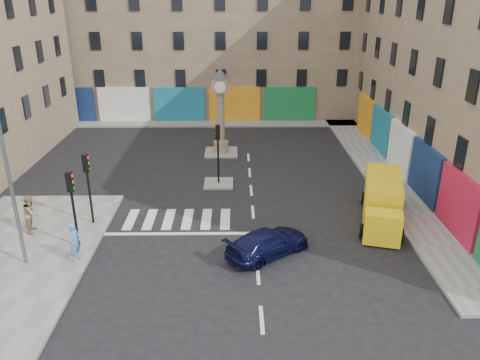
{
  "coord_description": "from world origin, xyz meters",
  "views": [
    {
      "loc": [
        -0.95,
        -19.0,
        11.3
      ],
      "look_at": [
        -0.71,
        3.79,
        2.0
      ],
      "focal_mm": 35.0,
      "sensor_mm": 36.0,
      "label": 1
    }
  ],
  "objects_px": {
    "traffic_light_left_near": "(72,198)",
    "traffic_light_island": "(218,145)",
    "traffic_light_left_far": "(88,178)",
    "pedestrian_blue": "(75,242)",
    "navy_sedan": "(268,243)",
    "clock_pillar": "(220,106)",
    "yellow_van": "(382,201)",
    "pedestrian_tan": "(31,213)",
    "lamp_post": "(6,164)"
  },
  "relations": [
    {
      "from": "navy_sedan",
      "to": "yellow_van",
      "type": "relative_size",
      "value": 0.67
    },
    {
      "from": "traffic_light_island",
      "to": "pedestrian_tan",
      "type": "bearing_deg",
      "value": -145.1
    },
    {
      "from": "traffic_light_left_far",
      "to": "yellow_van",
      "type": "relative_size",
      "value": 0.6
    },
    {
      "from": "yellow_van",
      "to": "pedestrian_blue",
      "type": "height_order",
      "value": "yellow_van"
    },
    {
      "from": "traffic_light_island",
      "to": "navy_sedan",
      "type": "distance_m",
      "value": 8.98
    },
    {
      "from": "traffic_light_island",
      "to": "pedestrian_blue",
      "type": "height_order",
      "value": "traffic_light_island"
    },
    {
      "from": "pedestrian_blue",
      "to": "pedestrian_tan",
      "type": "xyz_separation_m",
      "value": [
        -2.99,
        2.72,
        0.04
      ]
    },
    {
      "from": "clock_pillar",
      "to": "pedestrian_blue",
      "type": "distance_m",
      "value": 16.33
    },
    {
      "from": "navy_sedan",
      "to": "pedestrian_blue",
      "type": "distance_m",
      "value": 8.56
    },
    {
      "from": "clock_pillar",
      "to": "pedestrian_blue",
      "type": "xyz_separation_m",
      "value": [
        -6.0,
        -14.99,
        -2.48
      ]
    },
    {
      "from": "navy_sedan",
      "to": "traffic_light_left_near",
      "type": "bearing_deg",
      "value": 49.6
    },
    {
      "from": "navy_sedan",
      "to": "clock_pillar",
      "type": "bearing_deg",
      "value": -26.64
    },
    {
      "from": "traffic_light_left_near",
      "to": "traffic_light_left_far",
      "type": "distance_m",
      "value": 2.4
    },
    {
      "from": "traffic_light_left_near",
      "to": "navy_sedan",
      "type": "xyz_separation_m",
      "value": [
        8.83,
        -0.58,
        -2.01
      ]
    },
    {
      "from": "traffic_light_left_near",
      "to": "yellow_van",
      "type": "distance_m",
      "value": 15.39
    },
    {
      "from": "lamp_post",
      "to": "yellow_van",
      "type": "height_order",
      "value": "lamp_post"
    },
    {
      "from": "traffic_light_left_far",
      "to": "lamp_post",
      "type": "distance_m",
      "value": 4.77
    },
    {
      "from": "lamp_post",
      "to": "navy_sedan",
      "type": "height_order",
      "value": "lamp_post"
    },
    {
      "from": "clock_pillar",
      "to": "pedestrian_tan",
      "type": "relative_size",
      "value": 3.19
    },
    {
      "from": "navy_sedan",
      "to": "traffic_light_island",
      "type": "bearing_deg",
      "value": -19.83
    },
    {
      "from": "clock_pillar",
      "to": "pedestrian_blue",
      "type": "bearing_deg",
      "value": -111.82
    },
    {
      "from": "traffic_light_island",
      "to": "clock_pillar",
      "type": "bearing_deg",
      "value": 90.0
    },
    {
      "from": "traffic_light_left_near",
      "to": "clock_pillar",
      "type": "bearing_deg",
      "value": 65.45
    },
    {
      "from": "clock_pillar",
      "to": "traffic_light_island",
      "type": "bearing_deg",
      "value": -90.0
    },
    {
      "from": "clock_pillar",
      "to": "yellow_van",
      "type": "bearing_deg",
      "value": -51.23
    },
    {
      "from": "clock_pillar",
      "to": "yellow_van",
      "type": "distance_m",
      "value": 14.16
    },
    {
      "from": "traffic_light_left_far",
      "to": "pedestrian_blue",
      "type": "bearing_deg",
      "value": -85.23
    },
    {
      "from": "yellow_van",
      "to": "pedestrian_tan",
      "type": "bearing_deg",
      "value": -159.97
    },
    {
      "from": "pedestrian_blue",
      "to": "lamp_post",
      "type": "bearing_deg",
      "value": 104.38
    },
    {
      "from": "clock_pillar",
      "to": "traffic_light_left_far",
      "type": "bearing_deg",
      "value": -118.94
    },
    {
      "from": "traffic_light_left_near",
      "to": "traffic_light_island",
      "type": "xyz_separation_m",
      "value": [
        6.3,
        7.8,
        -0.03
      ]
    },
    {
      "from": "yellow_van",
      "to": "navy_sedan",
      "type": "bearing_deg",
      "value": -134.99
    },
    {
      "from": "traffic_light_left_far",
      "to": "pedestrian_tan",
      "type": "height_order",
      "value": "traffic_light_left_far"
    },
    {
      "from": "lamp_post",
      "to": "pedestrian_tan",
      "type": "bearing_deg",
      "value": 105.19
    },
    {
      "from": "yellow_van",
      "to": "pedestrian_tan",
      "type": "distance_m",
      "value": 17.78
    },
    {
      "from": "clock_pillar",
      "to": "navy_sedan",
      "type": "relative_size",
      "value": 1.46
    },
    {
      "from": "navy_sedan",
      "to": "yellow_van",
      "type": "distance_m",
      "value": 7.14
    },
    {
      "from": "lamp_post",
      "to": "pedestrian_tan",
      "type": "relative_size",
      "value": 4.34
    },
    {
      "from": "pedestrian_blue",
      "to": "pedestrian_tan",
      "type": "relative_size",
      "value": 0.96
    },
    {
      "from": "traffic_light_left_near",
      "to": "lamp_post",
      "type": "distance_m",
      "value": 3.21
    },
    {
      "from": "lamp_post",
      "to": "clock_pillar",
      "type": "height_order",
      "value": "lamp_post"
    },
    {
      "from": "lamp_post",
      "to": "navy_sedan",
      "type": "bearing_deg",
      "value": 4.35
    },
    {
      "from": "yellow_van",
      "to": "pedestrian_tan",
      "type": "xyz_separation_m",
      "value": [
        -17.72,
        -1.4,
        0.03
      ]
    },
    {
      "from": "traffic_light_left_far",
      "to": "pedestrian_tan",
      "type": "bearing_deg",
      "value": -162.04
    },
    {
      "from": "traffic_light_island",
      "to": "yellow_van",
      "type": "relative_size",
      "value": 0.6
    },
    {
      "from": "clock_pillar",
      "to": "yellow_van",
      "type": "relative_size",
      "value": 0.98
    },
    {
      "from": "clock_pillar",
      "to": "yellow_van",
      "type": "height_order",
      "value": "clock_pillar"
    },
    {
      "from": "traffic_light_island",
      "to": "navy_sedan",
      "type": "bearing_deg",
      "value": -73.21
    },
    {
      "from": "lamp_post",
      "to": "yellow_van",
      "type": "relative_size",
      "value": 1.34
    },
    {
      "from": "traffic_light_left_near",
      "to": "traffic_light_island",
      "type": "distance_m",
      "value": 10.03
    }
  ]
}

